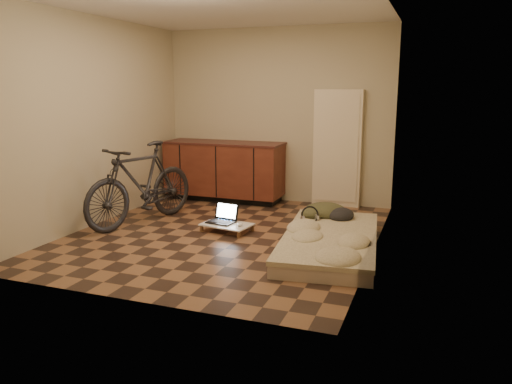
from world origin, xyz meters
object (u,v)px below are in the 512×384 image
(bicycle, at_px, (141,180))
(lap_desk, at_px, (227,225))
(futon, at_px, (330,242))
(laptop, at_px, (223,218))

(bicycle, bearing_deg, lap_desk, 17.41)
(bicycle, relative_size, futon, 0.84)
(futon, height_order, lap_desk, futon)
(laptop, bearing_deg, futon, -4.27)
(bicycle, height_order, lap_desk, bicycle)
(lap_desk, distance_m, laptop, 0.13)
(lap_desk, relative_size, laptop, 1.79)
(futon, bearing_deg, bicycle, 169.02)
(futon, distance_m, laptop, 1.44)
(laptop, bearing_deg, bicycle, -166.41)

